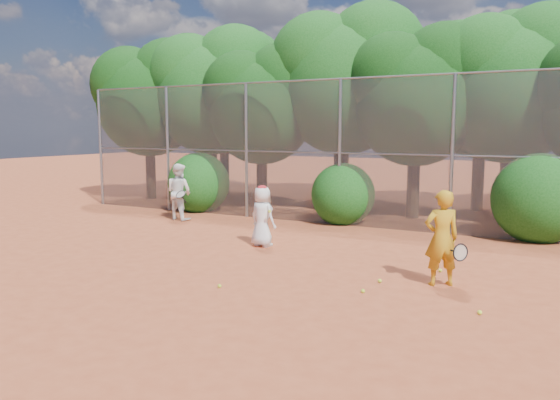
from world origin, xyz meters
The scene contains 22 objects.
ground centered at (0.00, 0.00, 0.00)m, with size 80.00×80.00×0.00m, color #A74625.
fence_back centered at (-0.12, 6.00, 2.05)m, with size 20.05×0.09×4.03m.
tree_0 centered at (-9.44, 8.04, 3.93)m, with size 4.38×3.81×6.00m.
tree_1 centered at (-6.94, 8.54, 4.16)m, with size 4.64×4.03×6.35m.
tree_2 centered at (-4.45, 7.83, 3.58)m, with size 3.99×3.47×5.47m.
tree_3 centered at (-1.94, 8.84, 4.40)m, with size 4.89×4.26×6.70m.
tree_4 centered at (0.55, 8.24, 3.76)m, with size 4.19×3.64×5.73m.
tree_5 centered at (3.06, 9.04, 4.05)m, with size 4.51×3.92×6.17m.
tree_9 centered at (-7.94, 10.84, 4.34)m, with size 4.83×4.20×6.62m.
tree_10 centered at (-2.93, 11.05, 4.63)m, with size 5.15×4.48×7.06m.
tree_11 centered at (2.06, 10.64, 4.16)m, with size 4.64×4.03×6.35m.
bush_0 centered at (-6.00, 6.30, 1.00)m, with size 2.00×2.00×2.00m, color #124913.
bush_1 centered at (-1.00, 6.30, 0.90)m, with size 1.80×1.80×1.80m, color #124913.
bush_2 centered at (4.00, 6.30, 1.10)m, with size 2.20×2.20×2.20m, color #124913.
player_yellow centered at (2.76, 1.27, 0.82)m, with size 0.82×0.66×1.64m.
player_teen centered at (-1.49, 2.56, 0.70)m, with size 0.76×0.59×1.40m.
player_white centered at (-5.46, 4.58, 0.83)m, with size 0.89×0.78×1.65m.
ball_0 centered at (1.80, 0.93, 0.03)m, with size 0.07×0.07×0.07m, color #C1E129.
ball_1 centered at (2.58, 2.13, 0.03)m, with size 0.07×0.07×0.07m, color #C1E129.
ball_2 centered at (1.74, 0.21, 0.03)m, with size 0.07×0.07×0.07m, color #C1E129.
ball_3 centered at (3.58, 0.01, 0.03)m, with size 0.07×0.07×0.07m, color #C1E129.
ball_4 centered at (-0.49, -0.64, 0.03)m, with size 0.07×0.07×0.07m, color #C1E129.
Camera 1 is at (4.58, -8.03, 2.66)m, focal length 35.00 mm.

